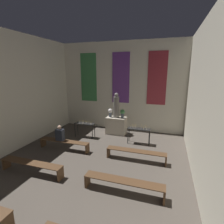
{
  "coord_description": "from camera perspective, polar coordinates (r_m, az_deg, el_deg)",
  "views": [
    {
      "loc": [
        2.78,
        1.07,
        3.6
      ],
      "look_at": [
        0.0,
        9.66,
        1.48
      ],
      "focal_mm": 28.0,
      "sensor_mm": 36.0,
      "label": 1
    }
  ],
  "objects": [
    {
      "name": "wall_back",
      "position": [
        10.79,
        2.97,
        8.35
      ],
      "size": [
        7.81,
        0.16,
        5.33
      ],
      "color": "beige",
      "rests_on": "ground_plane"
    },
    {
      "name": "wall_right",
      "position": [
        4.84,
        30.23,
        0.21
      ],
      "size": [
        0.12,
        11.64,
        5.33
      ],
      "color": "beige",
      "rests_on": "ground_plane"
    },
    {
      "name": "altar",
      "position": [
        10.27,
        1.38,
        -4.41
      ],
      "size": [
        1.14,
        0.68,
        0.98
      ],
      "color": "#BCB29E",
      "rests_on": "ground_plane"
    },
    {
      "name": "statue",
      "position": [
        9.99,
        1.41,
        1.9
      ],
      "size": [
        0.33,
        0.33,
        1.43
      ],
      "color": "slate",
      "rests_on": "altar"
    },
    {
      "name": "flower_vase_left",
      "position": [
        10.17,
        -0.59,
        0.01
      ],
      "size": [
        0.26,
        0.26,
        0.49
      ],
      "color": "#4C5666",
      "rests_on": "altar"
    },
    {
      "name": "flower_vase_right",
      "position": [
        9.97,
        3.44,
        -0.29
      ],
      "size": [
        0.26,
        0.26,
        0.49
      ],
      "color": "#4C5666",
      "rests_on": "altar"
    },
    {
      "name": "candle_rack_left",
      "position": [
        9.81,
        -8.92,
        -4.38
      ],
      "size": [
        1.11,
        0.37,
        0.99
      ],
      "color": "black",
      "rests_on": "ground_plane"
    },
    {
      "name": "candle_rack_right",
      "position": [
        8.91,
        8.77,
        -6.17
      ],
      "size": [
        1.11,
        0.37,
        0.98
      ],
      "color": "black",
      "rests_on": "ground_plane"
    },
    {
      "name": "pew_third_left",
      "position": [
        7.12,
        -24.79,
        -15.44
      ],
      "size": [
        2.44,
        0.36,
        0.44
      ],
      "color": "#4C331E",
      "rests_on": "ground_plane"
    },
    {
      "name": "pew_third_right",
      "position": [
        5.64,
        3.73,
        -22.2
      ],
      "size": [
        2.44,
        0.36,
        0.44
      ],
      "color": "#4C331E",
      "rests_on": "ground_plane"
    },
    {
      "name": "pew_back_left",
      "position": [
        8.58,
        -15.33,
        -9.68
      ],
      "size": [
        2.44,
        0.36,
        0.44
      ],
      "color": "#4C331E",
      "rests_on": "ground_plane"
    },
    {
      "name": "pew_back_right",
      "position": [
        7.4,
        7.82,
        -13.12
      ],
      "size": [
        2.44,
        0.36,
        0.44
      ],
      "color": "#4C331E",
      "rests_on": "ground_plane"
    },
    {
      "name": "person_seated",
      "position": [
        8.54,
        -16.64,
        -6.86
      ],
      "size": [
        0.36,
        0.24,
        0.73
      ],
      "color": "#282D38",
      "rests_on": "pew_back_left"
    }
  ]
}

